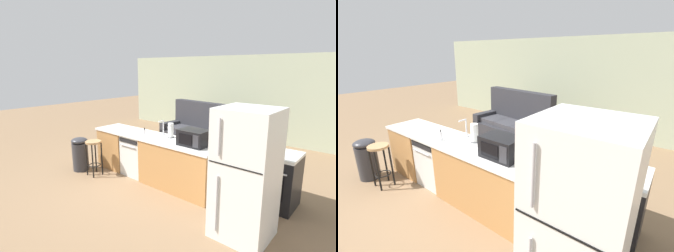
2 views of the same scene
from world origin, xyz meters
The scene contains 14 objects.
ground_plane centered at (0.00, 0.00, 0.00)m, with size 24.00×24.00×0.00m, color #896B4C.
wall_back centered at (0.30, 4.20, 1.30)m, with size 10.00×0.06×2.60m.
kitchen_counter centered at (0.24, 0.00, 0.42)m, with size 2.94×0.66×0.90m.
dishwasher centered at (-0.25, 0.00, 0.42)m, with size 0.58×0.61×0.84m.
stove_range centered at (2.35, 0.55, 0.45)m, with size 0.76×0.68×0.90m.
refrigerator centered at (2.35, -0.55, 0.87)m, with size 0.72×0.73×1.75m.
microwave centered at (1.14, 0.00, 1.04)m, with size 0.50×0.37×0.28m.
sink_faucet centered at (0.25, 0.20, 1.03)m, with size 0.07×0.18×0.30m.
paper_towel_roll centered at (0.50, 0.14, 1.04)m, with size 0.14×0.14×0.28m.
soap_bottle centered at (0.06, -0.13, 0.97)m, with size 0.06×0.06×0.18m.
kettle centered at (2.18, 0.42, 0.99)m, with size 0.21×0.17×0.19m.
bar_stool centered at (-0.92, -0.66, 0.54)m, with size 0.32×0.32×0.74m.
trash_bin centered at (-1.38, -0.70, 0.38)m, with size 0.35×0.35×0.74m.
couch centered at (-0.42, 2.42, 0.39)m, with size 2.10×1.14×1.27m.
Camera 2 is at (2.80, -2.02, 2.17)m, focal length 24.00 mm.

